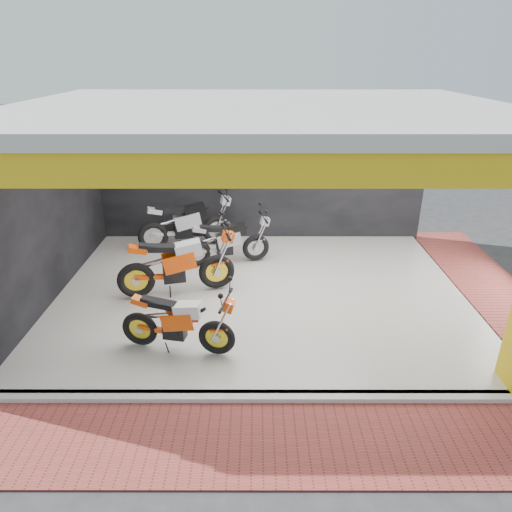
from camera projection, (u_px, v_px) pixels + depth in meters
The scene contains 14 objects.
ground at pixel (261, 356), 7.36m from camera, with size 80.00×80.00×0.00m, color #2D2D30.
showroom_floor at pixel (261, 294), 9.17m from camera, with size 8.00×6.00×0.10m, color white.
showroom_ceiling at pixel (261, 109), 7.72m from camera, with size 8.40×6.40×0.20m, color beige.
back_wall at pixel (260, 173), 11.31m from camera, with size 8.20×0.20×3.50m, color black.
left_wall at pixel (41, 213), 8.48m from camera, with size 0.20×6.20×3.50m, color black.
header_beam_front at pixel (264, 168), 5.10m from camera, with size 8.40×0.30×0.40m, color gold.
header_beam_right at pixel (494, 128), 7.84m from camera, with size 0.30×6.40×0.40m, color gold.
floor_kerb at pixel (262, 397), 6.41m from camera, with size 8.00×0.20×0.10m, color white.
paver_front at pixel (263, 442), 5.71m from camera, with size 9.00×1.40×0.03m, color #9C3733.
paver_right at pixel (499, 295), 9.17m from camera, with size 1.40×7.00×0.03m, color #9C3733.
moto_hero at pixel (216, 322), 6.99m from camera, with size 1.98×0.73×1.21m, color #F74C0A, non-canonical shape.
moto_row_a at pixel (216, 256), 8.95m from camera, with size 2.41×0.89×1.47m, color #DD4309, non-canonical shape.
moto_row_b at pixel (256, 235), 10.24m from camera, with size 2.06×0.76×1.26m, color #989AA0, non-canonical shape.
moto_row_d at pixel (216, 216), 11.13m from camera, with size 2.40×0.89×1.47m, color #A7AAAF, non-canonical shape.
Camera 1 is at (-0.08, -6.06, 4.47)m, focal length 32.00 mm.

